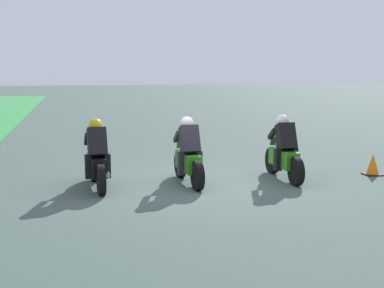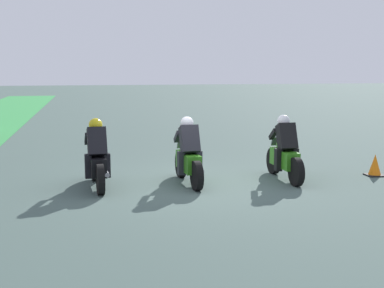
% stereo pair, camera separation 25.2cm
% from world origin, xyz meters
% --- Properties ---
extents(ground_plane, '(120.00, 120.00, 0.00)m').
position_xyz_m(ground_plane, '(0.00, 0.00, 0.00)').
color(ground_plane, '#41554E').
extents(rider_lane_a, '(2.04, 0.54, 1.51)m').
position_xyz_m(rider_lane_a, '(0.11, -2.13, 0.62)').
color(rider_lane_a, black).
rests_on(rider_lane_a, ground_plane).
extents(rider_lane_b, '(2.04, 0.55, 1.51)m').
position_xyz_m(rider_lane_b, '(0.11, 0.14, 0.62)').
color(rider_lane_b, black).
rests_on(rider_lane_b, ground_plane).
extents(rider_lane_c, '(2.04, 0.55, 1.51)m').
position_xyz_m(rider_lane_c, '(0.12, 2.16, 0.62)').
color(rider_lane_c, black).
rests_on(rider_lane_c, ground_plane).
extents(traffic_cone, '(0.40, 0.40, 0.52)m').
position_xyz_m(traffic_cone, '(0.11, -4.44, 0.24)').
color(traffic_cone, black).
rests_on(traffic_cone, ground_plane).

